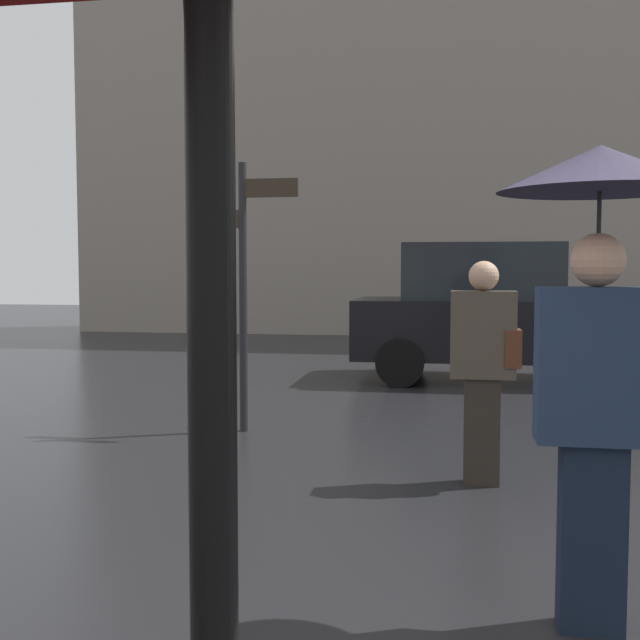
# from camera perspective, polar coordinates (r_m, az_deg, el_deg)

# --- Properties ---
(pedestrian_with_umbrella) EXTENTS (0.89, 0.89, 2.16)m
(pedestrian_with_umbrella) POSITION_cam_1_polar(r_m,az_deg,el_deg) (3.59, 19.84, 2.70)
(pedestrian_with_umbrella) COLOR black
(pedestrian_with_umbrella) RESTS_ON ground
(pedestrian_with_bag) EXTENTS (0.52, 0.24, 1.68)m
(pedestrian_with_bag) POSITION_cam_1_polar(r_m,az_deg,el_deg) (5.91, 12.07, -2.80)
(pedestrian_with_bag) COLOR #2A241E
(pedestrian_with_bag) RESTS_ON ground
(parked_car_left) EXTENTS (4.01, 1.98, 1.99)m
(parked_car_left) POSITION_cam_1_polar(r_m,az_deg,el_deg) (11.46, 12.45, 0.61)
(parked_car_left) COLOR black
(parked_car_left) RESTS_ON ground
(street_signpost) EXTENTS (1.08, 0.08, 2.66)m
(street_signpost) POSITION_cam_1_polar(r_m,az_deg,el_deg) (7.67, -5.68, 3.80)
(street_signpost) COLOR black
(street_signpost) RESTS_ON ground
(building_block) EXTENTS (18.19, 2.19, 14.35)m
(building_block) POSITION_cam_1_polar(r_m,az_deg,el_deg) (20.39, 8.80, 19.57)
(building_block) COLOR gray
(building_block) RESTS_ON ground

